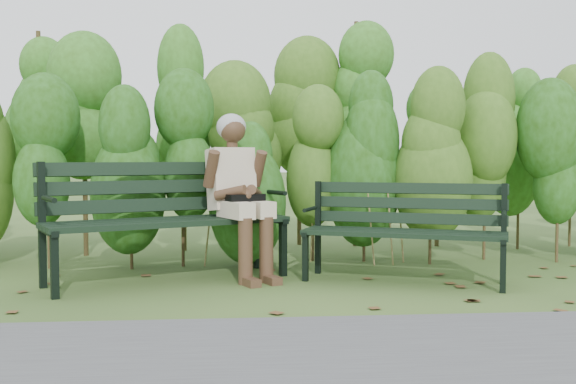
{
  "coord_description": "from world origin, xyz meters",
  "views": [
    {
      "loc": [
        -0.47,
        -5.17,
        1.04
      ],
      "look_at": [
        0.0,
        0.35,
        0.75
      ],
      "focal_mm": 42.0,
      "sensor_mm": 36.0,
      "label": 1
    }
  ],
  "objects": [
    {
      "name": "ground",
      "position": [
        0.0,
        0.0,
        0.0
      ],
      "size": [
        80.0,
        80.0,
        0.0
      ],
      "primitive_type": "plane",
      "color": "#2F491E"
    },
    {
      "name": "hedge_band",
      "position": [
        0.0,
        1.86,
        1.26
      ],
      "size": [
        11.04,
        1.67,
        2.42
      ],
      "color": "#47381E",
      "rests_on": "ground"
    },
    {
      "name": "leaf_litter",
      "position": [
        -0.25,
        -0.06,
        0.0
      ],
      "size": [
        5.84,
        2.13,
        0.01
      ],
      "color": "brown",
      "rests_on": "ground"
    },
    {
      "name": "bench_left",
      "position": [
        -1.03,
        0.55,
        0.59
      ],
      "size": [
        2.09,
        1.44,
        1.0
      ],
      "color": "black",
      "rests_on": "ground"
    },
    {
      "name": "bench_right",
      "position": [
        0.98,
        0.34,
        0.49
      ],
      "size": [
        1.73,
        1.13,
        0.82
      ],
      "color": "black",
      "rests_on": "ground"
    },
    {
      "name": "seated_woman",
      "position": [
        -0.4,
        0.62,
        0.81
      ],
      "size": [
        0.67,
        0.87,
        1.42
      ],
      "color": "beige",
      "rests_on": "ground"
    }
  ]
}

